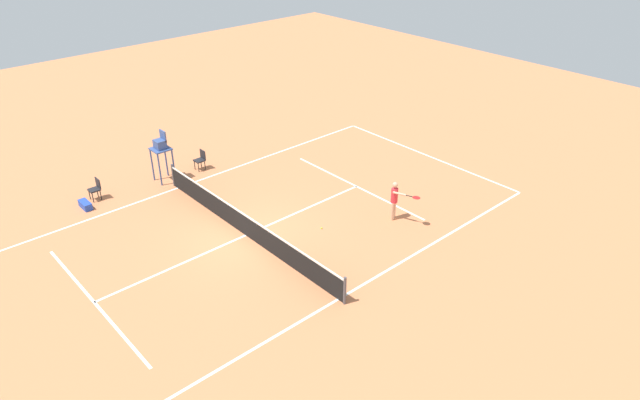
% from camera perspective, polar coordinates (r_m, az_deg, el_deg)
% --- Properties ---
extents(ground_plane, '(60.00, 60.00, 0.00)m').
position_cam_1_polar(ground_plane, '(22.77, -7.33, -3.47)').
color(ground_plane, '#D37A4C').
extents(court_lines, '(10.61, 22.30, 0.01)m').
position_cam_1_polar(court_lines, '(22.77, -7.33, -3.46)').
color(court_lines, white).
rests_on(court_lines, ground).
extents(tennis_net, '(11.21, 0.10, 1.07)m').
position_cam_1_polar(tennis_net, '(22.51, -7.41, -2.41)').
color(tennis_net, '#4C4C51').
rests_on(tennis_net, ground).
extents(player_serving, '(1.31, 0.57, 1.69)m').
position_cam_1_polar(player_serving, '(23.31, 7.46, 0.22)').
color(player_serving, '#D8A884').
rests_on(player_serving, ground).
extents(tennis_ball, '(0.07, 0.07, 0.07)m').
position_cam_1_polar(tennis_ball, '(22.96, 0.15, -2.79)').
color(tennis_ball, '#CCE033').
rests_on(tennis_ball, ground).
extents(umpire_chair, '(0.80, 0.80, 2.41)m').
position_cam_1_polar(umpire_chair, '(26.91, -15.45, 4.95)').
color(umpire_chair, '#38518C').
rests_on(umpire_chair, ground).
extents(courtside_chair_near, '(0.44, 0.46, 0.95)m').
position_cam_1_polar(courtside_chair_near, '(26.64, -21.30, 1.10)').
color(courtside_chair_near, '#262626').
rests_on(courtside_chair_near, ground).
extents(courtside_chair_mid, '(0.44, 0.46, 0.95)m').
position_cam_1_polar(courtside_chair_mid, '(28.02, -11.72, 3.99)').
color(courtside_chair_mid, '#262626').
rests_on(courtside_chair_mid, ground).
extents(equipment_bag, '(0.76, 0.32, 0.30)m').
position_cam_1_polar(equipment_bag, '(26.27, -22.17, -0.45)').
color(equipment_bag, '#2647B7').
rests_on(equipment_bag, ground).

